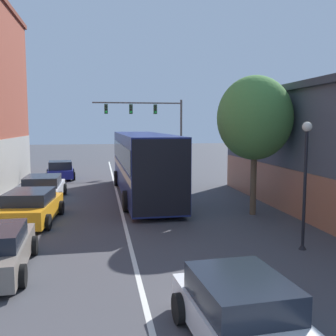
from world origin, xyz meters
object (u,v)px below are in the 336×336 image
object	(u,v)px
parked_car_left_mid	(60,170)
street_tree_near	(255,118)
parked_car_left_near	(31,207)
street_lamp	(305,176)
traffic_signal_gantry	(152,118)
parked_car_left_far	(43,188)
bus	(143,161)
hatchback_foreground	(244,317)

from	to	relation	value
parked_car_left_mid	street_tree_near	world-z (taller)	street_tree_near
parked_car_left_near	street_lamp	size ratio (longest dim) A/B	1.07
traffic_signal_gantry	street_lamp	size ratio (longest dim) A/B	1.83
parked_car_left_far	street_tree_near	xyz separation A→B (m)	(9.84, -5.18, 3.69)
traffic_signal_gantry	bus	bearing A→B (deg)	-100.18
parked_car_left_far	street_lamp	size ratio (longest dim) A/B	1.11
bus	traffic_signal_gantry	distance (m)	11.60
traffic_signal_gantry	street_tree_near	xyz separation A→B (m)	(2.41, -16.60, -0.25)
bus	parked_car_left_mid	bearing A→B (deg)	32.43
parked_car_left_near	traffic_signal_gantry	world-z (taller)	traffic_signal_gantry
parked_car_left_near	parked_car_left_mid	world-z (taller)	parked_car_left_near
hatchback_foreground	parked_car_left_mid	bearing A→B (deg)	9.24
street_tree_near	traffic_signal_gantry	bearing A→B (deg)	98.26
parked_car_left_near	street_tree_near	bearing A→B (deg)	-85.48
parked_car_left_far	street_lamp	distance (m)	14.09
parked_car_left_near	street_lamp	bearing A→B (deg)	-113.80
parked_car_left_near	parked_car_left_mid	xyz separation A→B (m)	(-0.10, 13.48, -0.03)
parked_car_left_far	hatchback_foreground	bearing A→B (deg)	-160.11
traffic_signal_gantry	street_tree_near	distance (m)	16.78
parked_car_left_near	street_lamp	world-z (taller)	street_lamp
bus	street_tree_near	distance (m)	7.41
bus	parked_car_left_mid	world-z (taller)	bus
hatchback_foreground	parked_car_left_near	world-z (taller)	parked_car_left_near
parked_car_left_far	parked_car_left_near	bearing A→B (deg)	-177.78
bus	parked_car_left_mid	size ratio (longest dim) A/B	3.25
parked_car_left_far	street_tree_near	world-z (taller)	street_tree_near
parked_car_left_mid	street_lamp	world-z (taller)	street_lamp
parked_car_left_near	parked_car_left_mid	bearing A→B (deg)	5.74
street_tree_near	parked_car_left_far	bearing A→B (deg)	152.24
bus	hatchback_foreground	xyz separation A→B (m)	(0.13, -15.66, -1.37)
bus	parked_car_left_far	size ratio (longest dim) A/B	2.80
bus	hatchback_foreground	size ratio (longest dim) A/B	3.14
parked_car_left_near	parked_car_left_far	size ratio (longest dim) A/B	0.97
parked_car_left_mid	street_tree_near	size ratio (longest dim) A/B	0.64
hatchback_foreground	traffic_signal_gantry	xyz separation A→B (m)	(1.86, 26.79, 3.96)
street_lamp	street_tree_near	bearing A→B (deg)	86.39
street_lamp	street_tree_near	xyz separation A→B (m)	(0.32, 5.06, 1.93)
parked_car_left_mid	traffic_signal_gantry	xyz separation A→B (m)	(7.33, 2.99, 3.95)
parked_car_left_mid	street_lamp	size ratio (longest dim) A/B	0.95
parked_car_left_far	bus	bearing A→B (deg)	-86.90
traffic_signal_gantry	parked_car_left_mid	bearing A→B (deg)	-157.80
bus	parked_car_left_far	world-z (taller)	bus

